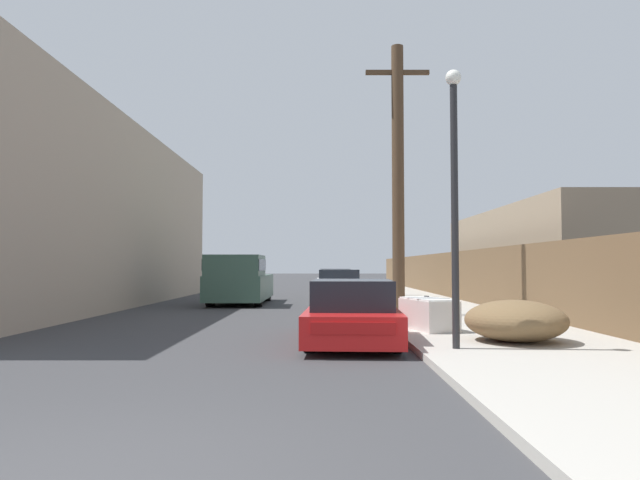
% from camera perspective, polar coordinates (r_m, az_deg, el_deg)
% --- Properties ---
extents(sidewalk_curb, '(4.20, 63.00, 0.12)m').
position_cam_1_polar(sidewalk_curb, '(27.44, 7.72, -5.54)').
color(sidewalk_curb, '#ADA89E').
rests_on(sidewalk_curb, ground).
extents(discarded_fridge, '(1.09, 1.70, 0.69)m').
position_cam_1_polar(discarded_fridge, '(12.42, 10.73, -7.27)').
color(discarded_fridge, silver).
rests_on(discarded_fridge, sidewalk_curb).
extents(parked_sports_car_red, '(1.92, 4.48, 1.21)m').
position_cam_1_polar(parked_sports_car_red, '(11.05, 3.20, -7.39)').
color(parked_sports_car_red, red).
rests_on(parked_sports_car_red, ground).
extents(car_parked_mid, '(1.97, 4.50, 1.33)m').
position_cam_1_polar(car_parked_mid, '(23.20, 1.90, -4.71)').
color(car_parked_mid, silver).
rests_on(car_parked_mid, ground).
extents(car_parked_far, '(1.86, 4.66, 1.32)m').
position_cam_1_polar(car_parked_far, '(30.19, 1.40, -4.24)').
color(car_parked_far, silver).
rests_on(car_parked_far, ground).
extents(pickup_truck, '(2.09, 5.39, 1.87)m').
position_cam_1_polar(pickup_truck, '(22.11, -8.12, -4.00)').
color(pickup_truck, '#385647').
rests_on(pickup_truck, ground).
extents(utility_pole, '(1.80, 0.34, 7.59)m').
position_cam_1_polar(utility_pole, '(16.24, 7.76, 6.38)').
color(utility_pole, '#4C3826').
rests_on(utility_pole, sidewalk_curb).
extents(street_lamp, '(0.26, 0.26, 4.62)m').
position_cam_1_polar(street_lamp, '(9.73, 13.25, 5.37)').
color(street_lamp, '#232326').
rests_on(street_lamp, sidewalk_curb).
extents(brush_pile, '(1.78, 1.89, 0.74)m').
position_cam_1_polar(brush_pile, '(10.89, 18.92, -7.63)').
color(brush_pile, brown).
rests_on(brush_pile, sidewalk_curb).
extents(wooden_fence, '(0.08, 43.42, 1.95)m').
position_cam_1_polar(wooden_fence, '(27.05, 12.01, -3.36)').
color(wooden_fence, brown).
rests_on(wooden_fence, sidewalk_curb).
extents(building_left_block, '(7.00, 22.36, 6.58)m').
position_cam_1_polar(building_left_block, '(22.77, -26.20, 2.23)').
color(building_left_block, tan).
rests_on(building_left_block, ground).
extents(building_right_house, '(6.00, 12.76, 3.56)m').
position_cam_1_polar(building_right_house, '(23.38, 23.66, -1.63)').
color(building_right_house, gray).
rests_on(building_right_house, ground).
extents(pedestrian, '(0.34, 0.34, 1.73)m').
position_cam_1_polar(pedestrian, '(26.82, 7.93, -3.58)').
color(pedestrian, '#282D42').
rests_on(pedestrian, sidewalk_curb).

